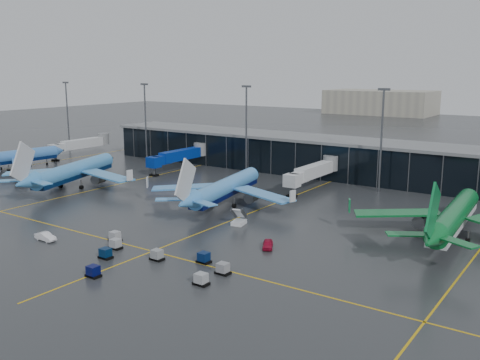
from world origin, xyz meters
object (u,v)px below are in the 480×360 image
Objects in this scene: airliner_arkefly at (74,161)px; mobile_airstair at (239,221)px; airliner_klm_near at (226,177)px; service_van_red at (268,244)px; airliner_aer_lingus at (455,203)px; service_van_white at (45,237)px; airliner_klm_west at (9,150)px; baggage_carts at (150,258)px.

airliner_arkefly reaches higher than mobile_airstair.
airliner_klm_near is 31.68m from service_van_red.
airliner_aer_lingus is at bearing 16.04° from service_van_red.
airliner_aer_lingus is at bearing -53.39° from service_van_white.
airliner_arkefly reaches higher than airliner_klm_near.
mobile_airstair is 15.09m from service_van_red.
service_van_white is (-59.17, -43.07, -5.75)m from airliner_aer_lingus.
service_van_white is at bearing -64.15° from airliner_arkefly.
airliner_klm_west is 78.33m from airliner_klm_near.
mobile_airstair is 35.87m from service_van_white.
service_van_white is at bearing -179.83° from service_van_red.
airliner_aer_lingus is 11.72× the size of mobile_airstair.
airliner_arkefly reaches higher than airliner_aer_lingus.
airliner_klm_west is 1.49× the size of baggage_carts.
airliner_klm_near is at bearing 108.04° from baggage_carts.
airliner_arkefly is 43.83m from airliner_klm_near.
mobile_airstair is (-0.49, 25.27, 0.01)m from baggage_carts.
airliner_aer_lingus is at bearing 48.22° from baggage_carts.
airliner_arkefly is 68.41m from service_van_red.
airliner_arkefly is 9.88× the size of service_van_white.
mobile_airstair is (11.46, -11.43, -5.56)m from airliner_klm_near.
airliner_klm_west is 96.30m from baggage_carts.
airliner_arkefly is at bearing -0.42° from airliner_klm_west.
airliner_klm_near is (78.25, 3.42, 0.08)m from airliner_klm_west.
service_van_white is (67.16, -35.91, -5.51)m from airliner_klm_west.
airliner_klm_west is 0.99× the size of airliner_klm_near.
airliner_klm_west is at bearing 142.06° from service_van_red.
airliner_arkefly is 62.84m from baggage_carts.
airliner_aer_lingus reaches higher than service_van_white.
airliner_klm_near is at bearing -15.19° from service_van_white.
service_van_white is (-34.73, -19.01, 0.02)m from service_van_red.
baggage_carts is (11.95, -36.70, -5.57)m from airliner_klm_near.
airliner_klm_west is 9.08× the size of service_van_white.
airliner_klm_west is 0.96× the size of airliner_aer_lingus.
service_van_red is at bearing -60.76° from service_van_white.
airliner_arkefly is 1.62× the size of baggage_carts.
airliner_arkefly reaches higher than baggage_carts.
airliner_klm_west is 35.24m from airliner_arkefly.
service_van_white is (32.14, -32.09, -6.06)m from airliner_arkefly.
baggage_carts is at bearing -83.52° from airliner_klm_near.
airliner_arkefly is at bearing 140.41° from service_van_red.
baggage_carts is (55.18, -29.45, -6.04)m from airliner_arkefly.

